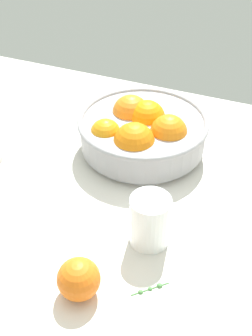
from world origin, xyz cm
name	(u,v)px	position (x,y,z in cm)	size (l,w,h in cm)	color
ground_plane	(137,201)	(0.00, 0.00, -1.50)	(135.16, 87.80, 3.00)	silver
fruit_bowl	(142,131)	(-4.55, 14.39, 5.06)	(28.53, 28.53, 11.06)	#99999E
juice_glass	(150,223)	(6.23, -10.06, 4.20)	(7.06, 7.06, 9.64)	white
loose_orange_4	(79,279)	(-0.03, -24.46, 3.39)	(6.78, 6.78, 6.78)	orange
herb_sprig_0	(151,288)	(10.12, -19.58, 0.27)	(4.96, 4.74, 0.99)	#4C8747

